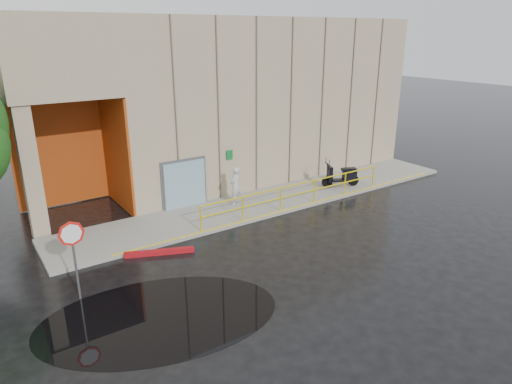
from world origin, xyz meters
The scene contains 9 objects.
ground centered at (0.00, 0.00, 0.00)m, with size 120.00×120.00×0.00m, color black.
sidewalk centered at (4.00, 4.50, 0.07)m, with size 20.00×3.00×0.15m, color gray.
building centered at (5.10, 10.98, 4.21)m, with size 20.00×10.17×8.00m.
guardrail centered at (4.25, 3.15, 0.68)m, with size 9.56×0.06×1.03m.
person centered at (2.13, 4.89, 1.00)m, with size 0.62×0.40×1.69m, color #B3B2B7.
scooter centered at (7.69, 4.02, 0.99)m, with size 1.94×1.26×1.47m.
stop_sign centered at (-5.50, 1.19, 1.79)m, with size 0.74×0.10×2.45m.
red_curb centered at (-2.48, 2.50, 0.09)m, with size 2.40×0.18×0.18m, color maroon.
puddle centered at (-3.95, -0.96, 0.00)m, with size 6.54×4.02×0.01m, color black.
Camera 1 is at (-7.76, -11.21, 7.37)m, focal length 32.00 mm.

